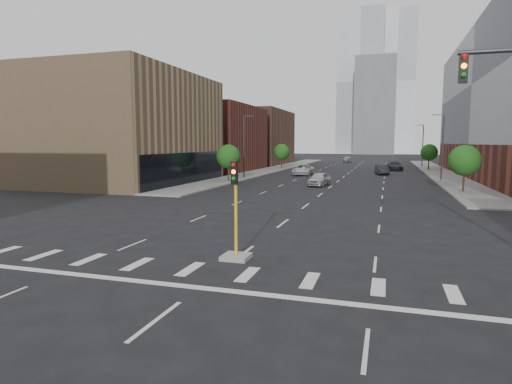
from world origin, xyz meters
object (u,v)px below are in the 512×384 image
at_px(car_far_left, 303,170).
at_px(car_distant, 347,159).
at_px(car_mid_right, 382,170).
at_px(car_near_left, 319,179).
at_px(median_traffic_signal, 236,238).
at_px(car_deep_right, 394,166).

relative_size(car_far_left, car_distant, 1.27).
distance_m(car_mid_right, car_distant, 46.27).
height_order(car_near_left, car_far_left, car_far_left).
relative_size(median_traffic_signal, car_near_left, 0.92).
bearing_deg(car_mid_right, car_far_left, -168.44).
bearing_deg(car_deep_right, median_traffic_signal, -106.34).
bearing_deg(car_deep_right, car_near_left, -115.28).
bearing_deg(car_near_left, car_mid_right, 78.99).
xyz_separation_m(car_near_left, car_mid_right, (7.05, 21.57, -0.01)).
height_order(car_deep_right, car_distant, car_deep_right).
bearing_deg(car_distant, median_traffic_signal, -96.52).
height_order(median_traffic_signal, car_deep_right, median_traffic_signal).
bearing_deg(car_distant, car_far_left, -101.78).
relative_size(car_near_left, car_deep_right, 0.81).
bearing_deg(car_far_left, car_deep_right, 48.95).
bearing_deg(car_far_left, car_mid_right, 21.59).
height_order(median_traffic_signal, car_distant, median_traffic_signal).
xyz_separation_m(car_far_left, car_distant, (2.54, 50.07, -0.03)).
bearing_deg(median_traffic_signal, car_deep_right, 83.50).
xyz_separation_m(median_traffic_signal, car_far_left, (-6.69, 50.87, -0.11)).
relative_size(median_traffic_signal, car_far_left, 0.71).
bearing_deg(median_traffic_signal, car_far_left, 97.49).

